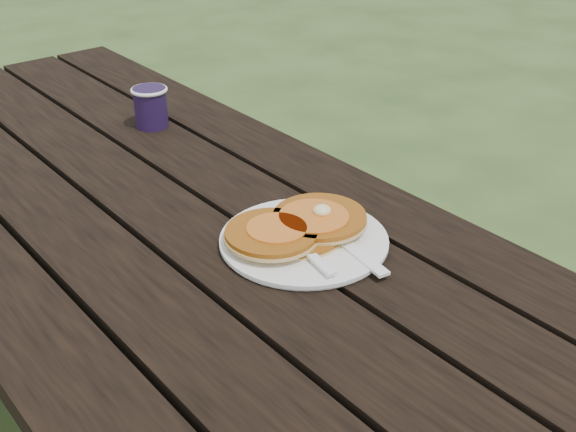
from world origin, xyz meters
TOP-DOWN VIEW (x-y plane):
  - picnic_table at (0.00, 0.00)m, footprint 1.36×1.80m
  - plate at (0.11, -0.31)m, footprint 0.27×0.27m
  - pancake_stack at (0.11, -0.29)m, footprint 0.24×0.16m
  - knife at (0.15, -0.37)m, footprint 0.05×0.18m
  - fork at (0.08, -0.37)m, footprint 0.06×0.16m
  - coffee_cup at (0.18, 0.27)m, footprint 0.08×0.08m

SIDE VIEW (x-z plane):
  - picnic_table at x=0.00m, z-range -0.01..0.74m
  - plate at x=0.11m, z-range 0.75..0.76m
  - knife at x=0.15m, z-range 0.76..0.76m
  - fork at x=0.08m, z-range 0.77..0.77m
  - pancake_stack at x=0.11m, z-range 0.76..0.79m
  - coffee_cup at x=0.18m, z-range 0.76..0.84m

